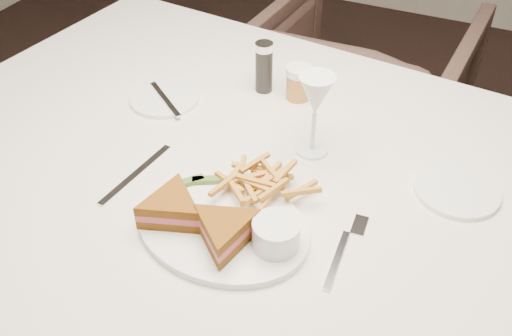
{
  "coord_description": "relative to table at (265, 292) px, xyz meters",
  "views": [
    {
      "loc": [
        0.25,
        -0.81,
        1.48
      ],
      "look_at": [
        -0.09,
        -0.07,
        0.8
      ],
      "focal_mm": 40.0,
      "sensor_mm": 36.0,
      "label": 1
    }
  ],
  "objects": [
    {
      "name": "table_setting",
      "position": [
        0.0,
        -0.07,
        0.41
      ],
      "size": [
        0.83,
        0.63,
        0.18
      ],
      "color": "white",
      "rests_on": "table"
    },
    {
      "name": "chair_far",
      "position": [
        -0.06,
        0.98,
        -0.01
      ],
      "size": [
        0.75,
        0.71,
        0.72
      ],
      "primitive_type": "imported",
      "rotation": [
        0.0,
        0.0,
        3.07
      ],
      "color": "#49332D",
      "rests_on": "ground"
    },
    {
      "name": "table",
      "position": [
        0.0,
        0.0,
        0.0
      ],
      "size": [
        1.71,
        1.24,
        0.75
      ],
      "primitive_type": "cube",
      "rotation": [
        0.0,
        0.0,
        -0.12
      ],
      "color": "silver",
      "rests_on": "ground"
    }
  ]
}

